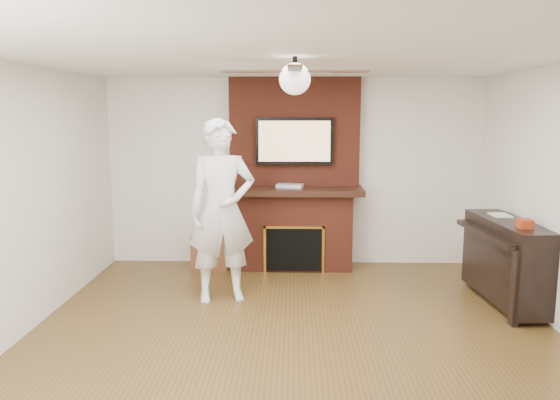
{
  "coord_description": "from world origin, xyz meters",
  "views": [
    {
      "loc": [
        -0.0,
        -4.57,
        2.05
      ],
      "look_at": [
        -0.15,
        0.9,
        1.17
      ],
      "focal_mm": 35.0,
      "sensor_mm": 36.0,
      "label": 1
    }
  ],
  "objects_px": {
    "person": "(222,211)",
    "side_table": "(212,249)",
    "fireplace": "(294,193)",
    "piano": "(506,260)"
  },
  "relations": [
    {
      "from": "person",
      "to": "side_table",
      "type": "bearing_deg",
      "value": 88.25
    },
    {
      "from": "fireplace",
      "to": "piano",
      "type": "xyz_separation_m",
      "value": [
        2.28,
        -1.4,
        -0.5
      ]
    },
    {
      "from": "fireplace",
      "to": "person",
      "type": "xyz_separation_m",
      "value": [
        -0.79,
        -1.32,
        -0.0
      ]
    },
    {
      "from": "person",
      "to": "side_table",
      "type": "relative_size",
      "value": 3.65
    },
    {
      "from": "side_table",
      "to": "piano",
      "type": "bearing_deg",
      "value": -19.93
    },
    {
      "from": "person",
      "to": "fireplace",
      "type": "bearing_deg",
      "value": 43.54
    },
    {
      "from": "fireplace",
      "to": "side_table",
      "type": "bearing_deg",
      "value": -176.51
    },
    {
      "from": "person",
      "to": "side_table",
      "type": "xyz_separation_m",
      "value": [
        -0.31,
        1.26,
        -0.74
      ]
    },
    {
      "from": "side_table",
      "to": "fireplace",
      "type": "bearing_deg",
      "value": 5.03
    },
    {
      "from": "piano",
      "to": "person",
      "type": "bearing_deg",
      "value": 174.13
    }
  ]
}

